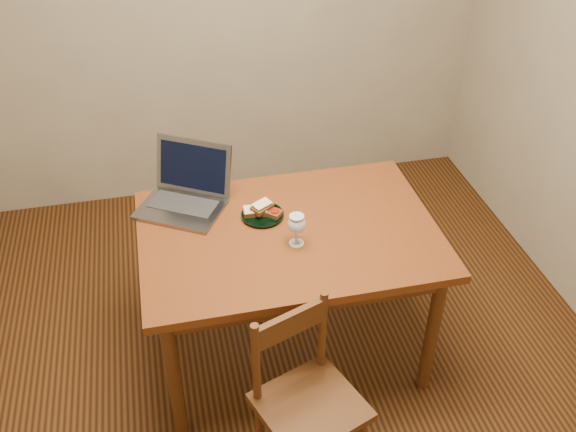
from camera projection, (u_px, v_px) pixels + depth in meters
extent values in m
cube|color=black|center=(282.00, 359.00, 3.19)|extent=(3.20, 3.20, 0.02)
cube|color=#4E200D|center=(289.00, 234.00, 2.82)|extent=(1.30, 0.90, 0.04)
cylinder|color=#43250E|center=(174.00, 377.00, 2.65)|extent=(0.06, 0.06, 0.70)
cylinder|color=#43250E|center=(432.00, 332.00, 2.85)|extent=(0.06, 0.06, 0.70)
cylinder|color=#43250E|center=(162.00, 263.00, 3.23)|extent=(0.06, 0.06, 0.70)
cylinder|color=#43250E|center=(377.00, 232.00, 3.43)|extent=(0.06, 0.06, 0.70)
cube|color=#43250E|center=(310.00, 407.00, 2.49)|extent=(0.48, 0.47, 0.04)
cube|color=#43250E|center=(290.00, 324.00, 2.38)|extent=(0.30, 0.13, 0.11)
cylinder|color=black|center=(263.00, 215.00, 2.88)|extent=(0.19, 0.19, 0.02)
cube|color=slate|center=(180.00, 210.00, 2.91)|extent=(0.45, 0.41, 0.02)
cube|color=slate|center=(193.00, 166.00, 2.96)|extent=(0.36, 0.26, 0.25)
cube|color=black|center=(193.00, 166.00, 2.96)|extent=(0.31, 0.21, 0.20)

